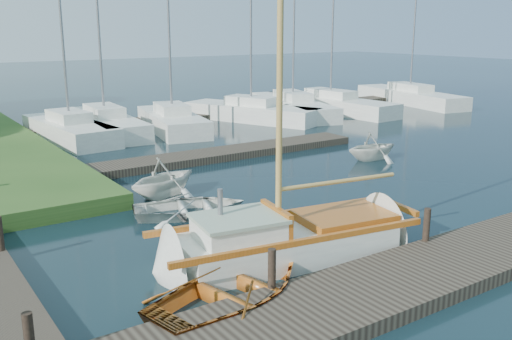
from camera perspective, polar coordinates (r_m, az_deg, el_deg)
ground at (r=16.88m, az=0.00°, el=-3.95°), size 160.00×160.00×0.00m
near_dock at (r=12.64m, az=15.64°, el=-10.18°), size 18.00×2.20×0.30m
far_dock at (r=23.21m, az=-4.89°, el=1.41°), size 14.00×1.60×0.30m
pontoon at (r=35.28m, az=-1.07°, el=5.84°), size 30.00×1.60×0.30m
mooring_post_0 at (r=9.58m, az=-21.74°, el=-15.27°), size 0.16×0.16×0.80m
mooring_post_1 at (r=11.19m, az=1.60°, el=-9.81°), size 0.16×0.16×0.80m
mooring_post_2 at (r=14.12m, az=16.70°, el=-5.26°), size 0.16×0.16×0.80m
mooring_post_4 at (r=14.20m, az=-24.27°, el=-5.83°), size 0.16×0.16×0.80m
sailboat at (r=13.44m, az=3.62°, el=-7.27°), size 7.36×3.01×9.83m
dinghy at (r=11.21m, az=-2.24°, el=-11.58°), size 4.16×3.36×0.76m
tender_a at (r=16.38m, az=-6.63°, el=-3.40°), size 3.76×3.18×0.66m
tender_b at (r=18.25m, az=-9.24°, el=-0.50°), size 3.20×2.98×1.38m
tender_d at (r=23.49m, az=11.57°, el=2.52°), size 2.50×2.19×1.25m
marina_boat_0 at (r=28.48m, az=-18.13°, el=4.03°), size 2.77×7.21×11.98m
marina_boat_1 at (r=29.87m, az=-14.88°, el=4.65°), size 2.62×8.13×9.71m
marina_boat_2 at (r=29.88m, az=-8.38°, el=5.04°), size 3.53×7.25×12.28m
marina_boat_3 at (r=32.73m, az=-0.49°, el=5.95°), size 5.25×8.31×12.13m
marina_boat_4 at (r=35.29m, az=3.69°, el=6.50°), size 4.47×9.38×11.26m
marina_boat_5 at (r=36.64m, az=7.43°, el=6.68°), size 2.90×9.84×9.93m
marina_boat_7 at (r=41.68m, az=15.13°, el=7.23°), size 3.91×9.92×12.89m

